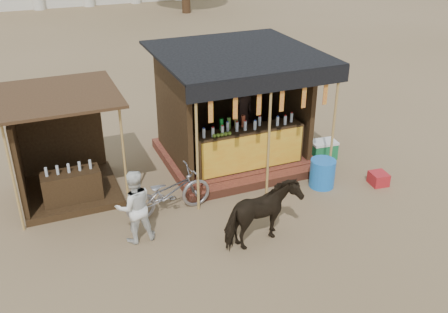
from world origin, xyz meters
name	(u,v)px	position (x,y,z in m)	size (l,w,h in m)	color
ground	(256,243)	(0.00, 0.00, 0.00)	(120.00, 120.00, 0.00)	#846B4C
main_stall	(235,122)	(1.02, 3.36, 1.03)	(3.60, 3.61, 2.78)	brown
secondary_stall	(58,160)	(-3.17, 3.24, 0.85)	(2.40, 2.40, 2.38)	#382714
cow	(262,215)	(0.09, -0.02, 0.63)	(0.67, 1.48, 1.25)	black
motorbike	(168,192)	(-1.21, 1.66, 0.48)	(0.64, 1.84, 0.97)	#9C9AA3
bystander	(134,207)	(-2.05, 1.00, 0.73)	(0.71, 0.56, 1.47)	white
blue_barrel	(322,173)	(2.32, 1.39, 0.33)	(0.57, 0.57, 0.65)	blue
red_crate	(378,179)	(3.56, 0.96, 0.14)	(0.37, 0.39, 0.29)	#AB1C22
cooler	(323,149)	(3.12, 2.60, 0.23)	(0.68, 0.49, 0.46)	#19703C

